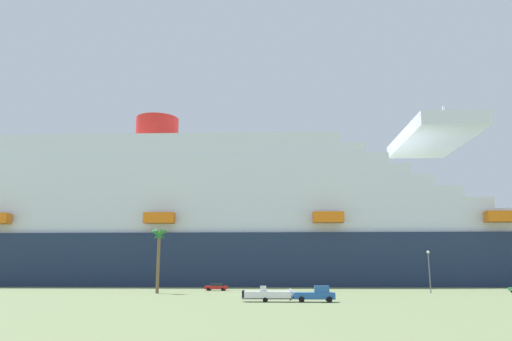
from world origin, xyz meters
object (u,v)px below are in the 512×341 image
(palm_tree, at_px, (159,244))
(street_lamp, at_px, (429,265))
(cruise_ship, at_px, (243,228))
(pickup_truck, at_px, (316,294))
(small_boat_on_trailer, at_px, (273,295))
(parked_car_red_hatchback, at_px, (217,287))

(palm_tree, bearing_deg, street_lamp, 2.34)
(cruise_ship, bearing_deg, pickup_truck, -79.94)
(pickup_truck, height_order, palm_tree, palm_tree)
(small_boat_on_trailer, relative_size, street_lamp, 1.11)
(palm_tree, xyz_separation_m, parked_car_red_hatchback, (10.03, 12.38, -8.49))
(street_lamp, height_order, parked_car_red_hatchback, street_lamp)
(cruise_ship, height_order, palm_tree, cruise_ship)
(small_boat_on_trailer, xyz_separation_m, parked_car_red_hatchback, (-11.60, 37.28, -0.12))
(cruise_ship, relative_size, palm_tree, 19.05)
(pickup_truck, height_order, street_lamp, street_lamp)
(pickup_truck, bearing_deg, parked_car_red_hatchback, 115.09)
(street_lamp, bearing_deg, pickup_truck, -131.98)
(cruise_ship, xyz_separation_m, palm_tree, (-13.67, -53.45, -7.41))
(street_lamp, distance_m, parked_car_red_hatchback, 43.59)
(street_lamp, xyz_separation_m, parked_car_red_hatchback, (-42.14, 10.25, -4.39))
(palm_tree, relative_size, street_lamp, 1.52)
(cruise_ship, distance_m, palm_tree, 55.66)
(small_boat_on_trailer, height_order, street_lamp, street_lamp)
(parked_car_red_hatchback, bearing_deg, cruise_ship, 84.94)
(small_boat_on_trailer, distance_m, street_lamp, 41.01)
(small_boat_on_trailer, relative_size, palm_tree, 0.73)
(small_boat_on_trailer, height_order, parked_car_red_hatchback, small_boat_on_trailer)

